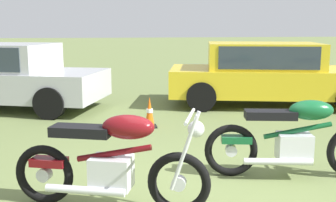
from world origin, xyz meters
TOP-DOWN VIEW (x-y plane):
  - ground_plane at (0.00, 0.00)m, footprint 120.00×120.00m
  - motorcycle_maroon at (-1.00, -0.20)m, footprint 1.94×0.94m
  - motorcycle_green at (1.20, 0.36)m, footprint 2.09×0.74m
  - car_silver at (-3.25, 5.42)m, footprint 4.69×3.14m
  - car_yellow at (2.67, 4.87)m, footprint 4.80×2.87m
  - traffic_cone at (-0.23, 3.14)m, footprint 0.25×0.25m

SIDE VIEW (x-z plane):
  - ground_plane at x=0.00m, z-range 0.00..0.00m
  - traffic_cone at x=-0.23m, z-range -0.02..0.53m
  - motorcycle_green at x=1.20m, z-range -0.03..0.99m
  - motorcycle_maroon at x=-1.00m, z-range -0.02..1.00m
  - car_silver at x=-3.25m, z-range 0.08..1.51m
  - car_yellow at x=2.67m, z-range 0.08..1.51m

